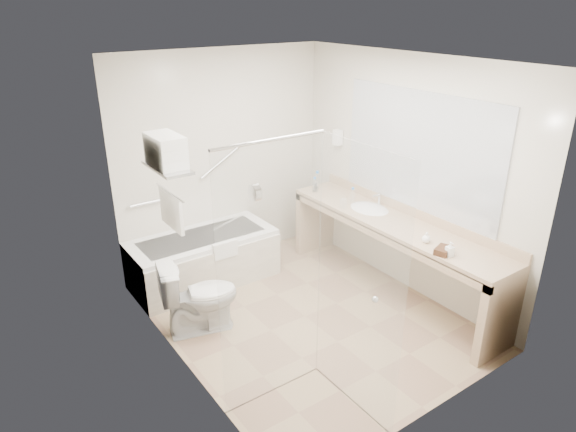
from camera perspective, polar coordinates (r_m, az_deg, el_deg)
floor at (r=5.30m, az=1.90°, el=-11.06°), size 3.20×3.20×0.00m
ceiling at (r=4.42m, az=2.34°, el=16.92°), size 2.60×3.20×0.10m
wall_back at (r=6.00m, az=-7.21°, el=6.17°), size 2.60×0.10×2.50m
wall_front at (r=3.69m, az=17.33°, el=-5.84°), size 2.60×0.10×2.50m
wall_left at (r=4.12m, az=-12.49°, el=-2.18°), size 0.10×3.20×2.50m
wall_right at (r=5.55m, az=12.90°, el=4.40°), size 0.10×3.20×2.50m
bathtub at (r=5.86m, az=-9.36°, el=-4.70°), size 1.60×0.73×0.59m
grab_bar_short at (r=5.70m, az=-15.28°, el=1.43°), size 0.40×0.03×0.03m
grab_bar_long at (r=5.94m, az=-7.45°, el=6.00°), size 0.53×0.03×0.33m
shower_enclosure at (r=3.78m, az=2.89°, el=-7.16°), size 0.96×0.91×2.11m
towel_shelf at (r=4.30m, az=-13.34°, el=5.98°), size 0.24×0.55×0.81m
vanity_counter at (r=5.49m, az=11.53°, el=-2.55°), size 0.55×2.70×0.95m
sink at (r=5.69m, az=9.01°, el=0.55°), size 0.40×0.52×0.14m
faucet at (r=5.75m, az=10.12°, el=1.88°), size 0.03×0.03×0.14m
mirror at (r=5.37m, az=14.28°, el=6.98°), size 0.02×2.00×1.20m
hairdryer_unit at (r=6.18m, az=5.55°, el=8.69°), size 0.08×0.10×0.18m
toilet at (r=5.00m, az=-9.83°, el=-8.83°), size 0.81×0.58×0.72m
amenity_basket at (r=4.83m, az=16.86°, el=-3.69°), size 0.20×0.17×0.06m
soap_bottle_a at (r=4.79m, az=17.50°, el=-3.95°), size 0.09×0.15×0.06m
soap_bottle_b at (r=4.99m, az=15.10°, el=-2.44°), size 0.10×0.12×0.08m
water_bottle_left at (r=6.10m, az=2.97°, el=3.47°), size 0.06×0.06×0.18m
water_bottle_mid at (r=6.21m, az=3.26°, el=3.98°), size 0.07×0.07×0.22m
water_bottle_right at (r=5.80m, az=7.19°, el=2.26°), size 0.05×0.05×0.18m
drinking_glass_near at (r=6.12m, az=3.06°, el=3.15°), size 0.08×0.08×0.09m
drinking_glass_far at (r=5.65m, az=6.16°, el=1.41°), size 0.10×0.10×0.10m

